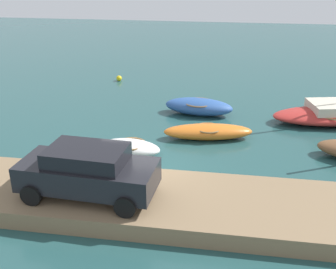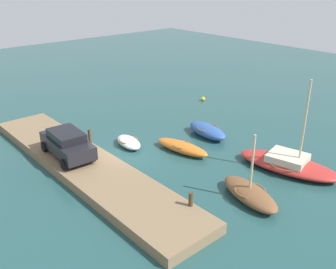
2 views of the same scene
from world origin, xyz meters
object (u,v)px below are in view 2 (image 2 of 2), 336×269
at_px(rowboat_brown, 250,193).
at_px(marker_buoy, 203,99).
at_px(dinghy_white, 129,142).
at_px(rowboat_orange, 182,147).
at_px(parked_car, 67,143).
at_px(rowboat_blue, 207,131).
at_px(sailboat_red, 288,163).
at_px(mooring_post_mid_west, 191,199).
at_px(mooring_post_west, 90,137).

distance_m(rowboat_brown, marker_buoy, 16.22).
xyz_separation_m(dinghy_white, rowboat_orange, (2.99, 2.07, 0.04)).
distance_m(parked_car, marker_buoy, 15.36).
bearing_deg(dinghy_white, rowboat_blue, 75.24).
relative_size(sailboat_red, rowboat_orange, 1.55).
distance_m(mooring_post_mid_west, parked_car, 8.82).
height_order(dinghy_white, marker_buoy, dinghy_white).
distance_m(dinghy_white, rowboat_orange, 3.64).
bearing_deg(marker_buoy, mooring_post_mid_west, -48.09).
bearing_deg(sailboat_red, parked_car, -147.03).
bearing_deg(dinghy_white, mooring_post_mid_west, -6.91).
bearing_deg(rowboat_blue, dinghy_white, -107.24).
relative_size(sailboat_red, parked_car, 1.47).
bearing_deg(marker_buoy, rowboat_orange, -53.39).
bearing_deg(rowboat_blue, sailboat_red, 5.70).
xyz_separation_m(rowboat_blue, rowboat_orange, (0.69, -3.11, -0.08)).
xyz_separation_m(sailboat_red, rowboat_orange, (-5.88, -2.99, -0.10)).
xyz_separation_m(dinghy_white, sailboat_red, (8.87, 5.06, 0.14)).
bearing_deg(mooring_post_west, sailboat_red, 37.61).
xyz_separation_m(rowboat_blue, sailboat_red, (6.57, -0.11, 0.01)).
xyz_separation_m(dinghy_white, mooring_post_mid_west, (8.35, -2.40, 0.61)).
distance_m(sailboat_red, parked_car, 13.07).
bearing_deg(marker_buoy, parked_car, -77.99).
height_order(rowboat_orange, marker_buoy, rowboat_orange).
relative_size(rowboat_blue, mooring_post_west, 3.43).
distance_m(mooring_post_mid_west, marker_buoy, 17.69).
distance_m(rowboat_brown, mooring_post_mid_west, 3.42).
xyz_separation_m(sailboat_red, parked_car, (-9.14, -9.29, 0.96)).
xyz_separation_m(rowboat_blue, rowboat_brown, (7.07, -4.36, -0.03)).
bearing_deg(dinghy_white, marker_buoy, 117.00).
height_order(mooring_post_west, marker_buoy, mooring_post_west).
relative_size(dinghy_white, sailboat_red, 0.42).
xyz_separation_m(rowboat_blue, parked_car, (-2.57, -9.41, 0.97)).
bearing_deg(sailboat_red, rowboat_brown, -95.86).
xyz_separation_m(rowboat_orange, rowboat_brown, (6.37, -1.25, 0.05)).
bearing_deg(rowboat_blue, rowboat_brown, -24.96).
relative_size(dinghy_white, mooring_post_west, 2.49).
bearing_deg(mooring_post_west, parked_car, -73.23).
xyz_separation_m(rowboat_orange, mooring_post_mid_west, (5.36, -4.47, 0.57)).
height_order(sailboat_red, marker_buoy, sailboat_red).
relative_size(rowboat_blue, rowboat_brown, 0.88).
bearing_deg(parked_car, mooring_post_mid_west, 15.57).
relative_size(sailboat_red, marker_buoy, 17.45).
xyz_separation_m(mooring_post_west, marker_buoy, (-2.64, 13.15, -0.91)).
height_order(parked_car, marker_buoy, parked_car).
relative_size(sailboat_red, mooring_post_mid_west, 8.92).
bearing_deg(mooring_post_west, rowboat_blue, 67.65).
relative_size(sailboat_red, mooring_post_west, 5.96).
xyz_separation_m(mooring_post_west, parked_car, (0.55, -1.83, 0.31)).
relative_size(rowboat_brown, mooring_post_mid_west, 5.81).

